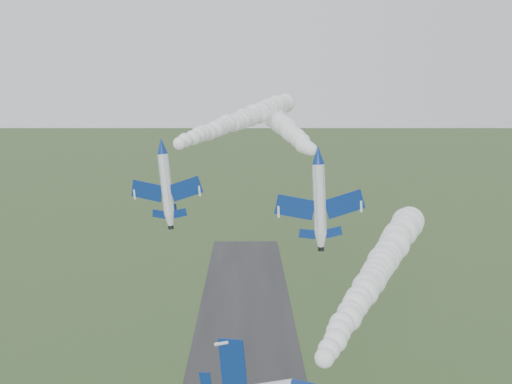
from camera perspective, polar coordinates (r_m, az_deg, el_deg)
The scene contains 5 objects.
smoke_trail_jet_lead at distance 76.14m, azimuth 12.26°, elevation -7.39°, with size 4.95×55.16×4.95m, color white, non-canonical shape.
jet_pair_left at distance 74.59m, azimuth -9.45°, elevation 4.59°, with size 10.10×11.76×3.01m.
smoke_trail_jet_pair_left at distance 109.10m, azimuth -1.03°, elevation 7.44°, with size 4.62×68.20×4.62m, color white, non-canonical shape.
jet_pair_right at distance 74.76m, azimuth 6.24°, elevation 3.75°, with size 11.85×14.21×3.53m.
smoke_trail_jet_pair_right at distance 110.23m, azimuth 3.10°, elevation 6.37°, with size 4.65×64.08×4.65m, color white, non-canonical shape.
Camera 1 is at (0.38, -50.56, 54.33)m, focal length 40.00 mm.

